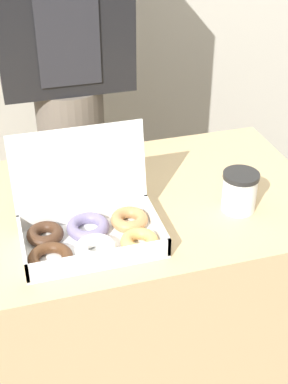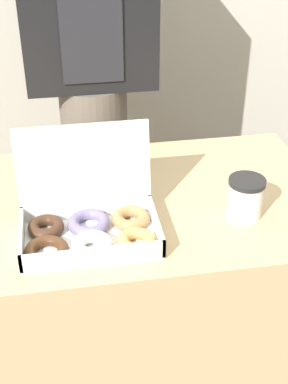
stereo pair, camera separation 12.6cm
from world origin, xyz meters
name	(u,v)px [view 2 (the right image)]	position (x,y,z in m)	size (l,w,h in m)	color
table	(115,305)	(0.00, 0.00, 0.38)	(1.18, 0.64, 0.76)	tan
donut_box	(89,224)	(-0.07, -0.14, 0.80)	(0.35, 0.26, 0.25)	white
coffee_cup	(245,198)	(0.33, -0.12, 0.82)	(0.09, 0.09, 0.11)	white
person_customer	(92,80)	(0.01, 0.57, 0.89)	(0.43, 0.24, 1.66)	#665B51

